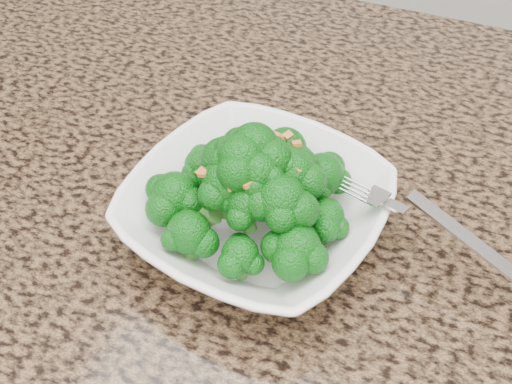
% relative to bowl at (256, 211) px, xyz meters
% --- Properties ---
extents(granite_counter, '(1.64, 1.04, 0.03)m').
position_rel_bowl_xyz_m(granite_counter, '(-0.00, -0.09, -0.04)').
color(granite_counter, brown).
rests_on(granite_counter, cabinet).
extents(bowl, '(0.25, 0.25, 0.05)m').
position_rel_bowl_xyz_m(bowl, '(0.00, 0.00, 0.00)').
color(bowl, white).
rests_on(bowl, granite_counter).
extents(broccoli_pile, '(0.19, 0.19, 0.07)m').
position_rel_bowl_xyz_m(broccoli_pile, '(0.00, 0.00, 0.06)').
color(broccoli_pile, '#0A5C0D').
rests_on(broccoli_pile, bowl).
extents(garlic_topping, '(0.11, 0.11, 0.01)m').
position_rel_bowl_xyz_m(garlic_topping, '(0.00, 0.00, 0.10)').
color(garlic_topping, orange).
rests_on(garlic_topping, broccoli_pile).
extents(fork, '(0.17, 0.08, 0.01)m').
position_rel_bowl_xyz_m(fork, '(0.12, 0.02, 0.03)').
color(fork, silver).
rests_on(fork, bowl).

